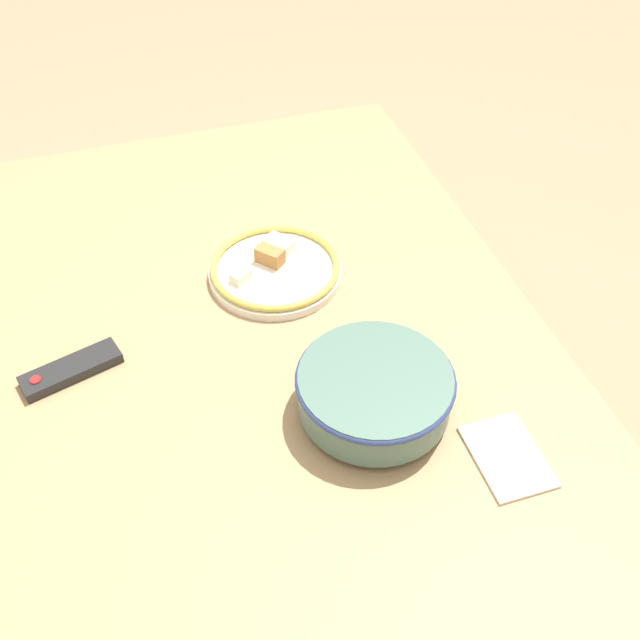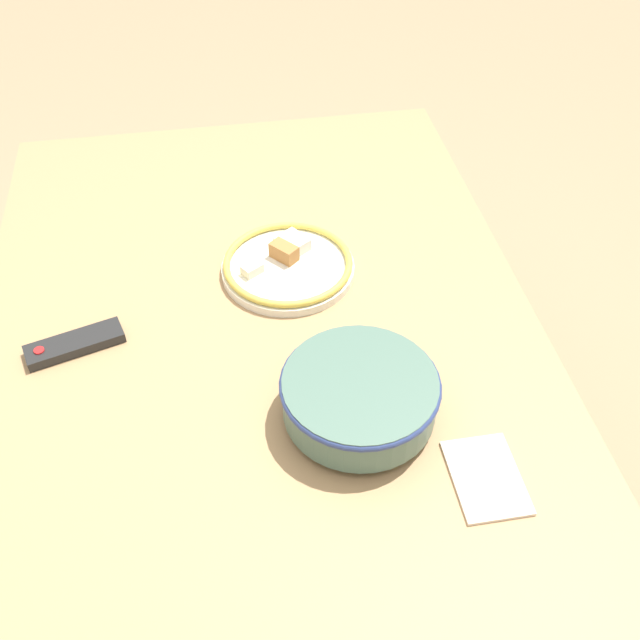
# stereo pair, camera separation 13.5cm
# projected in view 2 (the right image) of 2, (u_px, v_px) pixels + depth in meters

# --- Properties ---
(ground_plane) EXTENTS (8.00, 8.00, 0.00)m
(ground_plane) POSITION_uv_depth(u_px,v_px,m) (278.00, 539.00, 1.86)
(ground_plane) COLOR #9E8460
(dining_table) EXTENTS (1.59, 1.05, 0.70)m
(dining_table) POSITION_uv_depth(u_px,v_px,m) (265.00, 368.00, 1.42)
(dining_table) COLOR tan
(dining_table) RESTS_ON ground_plane
(noodle_bowl) EXTENTS (0.26, 0.26, 0.09)m
(noodle_bowl) POSITION_uv_depth(u_px,v_px,m) (360.00, 396.00, 1.22)
(noodle_bowl) COLOR #4C6B5B
(noodle_bowl) RESTS_ON dining_table
(food_plate) EXTENTS (0.27, 0.27, 0.05)m
(food_plate) POSITION_uv_depth(u_px,v_px,m) (288.00, 265.00, 1.51)
(food_plate) COLOR silver
(food_plate) RESTS_ON dining_table
(tv_remote) EXTENTS (0.10, 0.18, 0.02)m
(tv_remote) POSITION_uv_depth(u_px,v_px,m) (75.00, 344.00, 1.36)
(tv_remote) COLOR black
(tv_remote) RESTS_ON dining_table
(folded_napkin) EXTENTS (0.15, 0.11, 0.01)m
(folded_napkin) POSITION_uv_depth(u_px,v_px,m) (486.00, 477.00, 1.16)
(folded_napkin) COLOR beige
(folded_napkin) RESTS_ON dining_table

